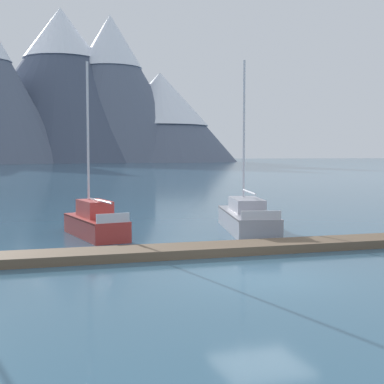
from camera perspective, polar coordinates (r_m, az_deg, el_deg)
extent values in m
plane|color=#335B75|center=(15.72, 7.13, -8.73)|extent=(700.00, 700.00, 0.00)
cone|color=#424C60|center=(246.26, -13.22, 10.60)|extent=(90.09, 90.09, 64.84)
cone|color=white|center=(249.73, -13.31, 15.53)|extent=(31.67, 31.67, 21.71)
cone|color=slate|center=(243.71, -8.32, 10.42)|extent=(70.86, 70.86, 62.21)
cone|color=white|center=(246.76, -8.37, 15.02)|extent=(26.89, 26.89, 22.49)
cone|color=slate|center=(244.00, -3.30, 7.65)|extent=(66.97, 66.97, 38.47)
cone|color=white|center=(244.63, -3.30, 9.46)|extent=(42.08, 42.08, 23.02)
cube|color=brown|center=(19.30, 1.92, -5.88)|extent=(26.85, 2.69, 0.30)
cylinder|color=#38383D|center=(18.67, 2.59, -6.31)|extent=(25.73, 1.24, 0.24)
cylinder|color=#38383D|center=(19.94, 1.29, -5.64)|extent=(25.73, 1.24, 0.24)
cube|color=#B2332D|center=(23.46, -9.85, -3.55)|extent=(2.14, 4.59, 0.81)
ellipsoid|color=#B2332D|center=(25.82, -11.56, -2.89)|extent=(1.48, 1.78, 0.77)
cube|color=#501614|center=(23.41, -9.86, -2.66)|extent=(2.16, 4.51, 0.06)
cylinder|color=silver|center=(24.11, -10.61, 5.36)|extent=(0.10, 0.10, 6.50)
cylinder|color=silver|center=(22.83, -9.47, -0.88)|extent=(0.53, 2.82, 0.08)
cube|color=#C03A35|center=(23.48, -9.96, -1.69)|extent=(1.32, 2.12, 0.69)
cube|color=silver|center=(21.39, -8.11, -2.67)|extent=(1.31, 0.31, 0.36)
cube|color=#93939E|center=(24.94, 5.66, -3.01)|extent=(3.24, 6.49, 0.86)
ellipsoid|color=#93939E|center=(28.21, 4.45, -2.20)|extent=(1.76, 1.57, 0.81)
cube|color=#424247|center=(24.90, 5.66, -2.12)|extent=(3.24, 6.38, 0.06)
cylinder|color=silver|center=(25.70, 5.34, 5.78)|extent=(0.10, 0.10, 6.83)
cylinder|color=silver|center=(24.34, 5.88, 0.01)|extent=(0.77, 2.77, 0.08)
cube|color=#A0A0AB|center=(25.02, 5.60, -1.32)|extent=(1.88, 3.03, 0.59)
cube|color=silver|center=(21.90, 7.08, -2.39)|extent=(1.56, 0.48, 0.36)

